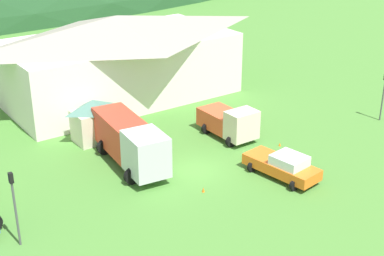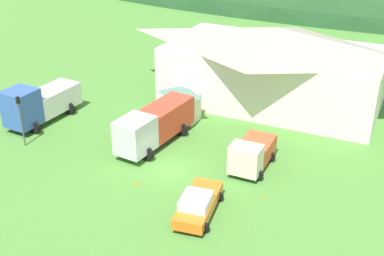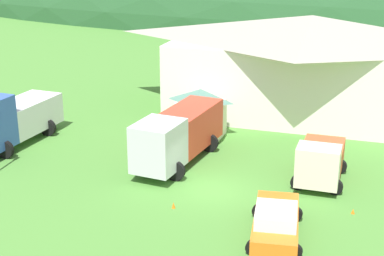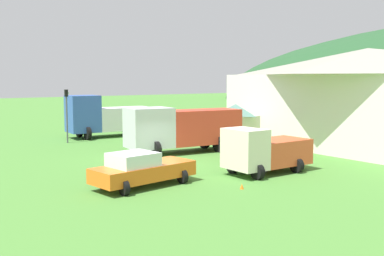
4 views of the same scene
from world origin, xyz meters
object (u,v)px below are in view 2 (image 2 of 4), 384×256
Objects in this scene: traffic_light_west at (20,116)px; traffic_cone_mid_row at (263,198)px; depot_building at (274,65)px; light_truck_cream at (251,154)px; traffic_cone_near_pickup at (137,184)px; tow_truck_silver at (154,124)px; box_truck_blue at (39,103)px; play_shed_cream at (180,103)px; service_pickup_orange at (198,204)px.

traffic_cone_mid_row is (19.37, 1.05, -2.57)m from traffic_light_west.
depot_building reaches higher than light_truck_cream.
traffic_cone_near_pickup is at bearing -102.76° from depot_building.
light_truck_cream is at bearing 94.46° from tow_truck_silver.
traffic_cone_near_pickup is (12.72, -5.06, -1.80)m from box_truck_blue.
depot_building is 9.63m from play_shed_cream.
light_truck_cream is 7.95× the size of traffic_cone_near_pickup.
play_shed_cream is 5.29× the size of traffic_cone_near_pickup.
light_truck_cream is at bearing 40.23° from traffic_cone_near_pickup.
box_truck_blue reaches higher than play_shed_cream.
tow_truck_silver reaches higher than light_truck_cream.
traffic_light_west is at bearing -106.59° from service_pickup_orange.
play_shed_cream is at bearing -122.43° from light_truck_cream.
play_shed_cream is at bearing 46.68° from traffic_light_west.
traffic_cone_mid_row is at bearing 3.10° from traffic_light_west.
play_shed_cream is 12.16m from box_truck_blue.
play_shed_cream is at bearing -157.05° from service_pickup_orange.
traffic_cone_near_pickup is (1.95, -10.68, -1.63)m from play_shed_cream.
tow_truck_silver is 10.32m from traffic_light_west.
service_pickup_orange is at bearing 73.77° from box_truck_blue.
traffic_cone_mid_row is (8.39, 2.14, 0.00)m from traffic_cone_near_pickup.
service_pickup_orange is 1.25× the size of traffic_light_west.
light_truck_cream is at bearing 121.28° from traffic_cone_mid_row.
tow_truck_silver is 16.86× the size of traffic_cone_mid_row.
box_truck_blue is at bearing -142.55° from depot_building.
traffic_cone_near_pickup is at bearing -5.67° from traffic_light_west.
play_shed_cream is 0.39× the size of tow_truck_silver.
service_pickup_orange is (18.00, -6.43, -0.97)m from box_truck_blue.
tow_truck_silver is 8.19m from light_truck_cream.
light_truck_cream is at bearing 13.97° from traffic_light_west.
tow_truck_silver is 1.96× the size of traffic_light_west.
service_pickup_orange is 16.54m from traffic_light_west.
traffic_light_west is at bearing 174.33° from traffic_cone_near_pickup.
traffic_light_west is 8.59× the size of traffic_cone_mid_row.
traffic_cone_near_pickup is at bearing -165.69° from traffic_cone_mid_row.
box_truck_blue is at bearing -80.63° from tow_truck_silver.
traffic_cone_mid_row is at bearing 85.58° from box_truck_blue.
tow_truck_silver reaches higher than traffic_cone_near_pickup.
service_pickup_orange is 10.71× the size of traffic_cone_mid_row.
traffic_cone_near_pickup is 1.24× the size of traffic_cone_mid_row.
light_truck_cream is 4.02m from traffic_cone_mid_row.
tow_truck_silver is (0.18, -5.01, 0.14)m from play_shed_cream.
traffic_light_west is 19.57m from traffic_cone_mid_row.
play_shed_cream is 6.57× the size of traffic_cone_mid_row.
tow_truck_silver reaches higher than traffic_cone_mid_row.
traffic_cone_near_pickup is at bearing -49.98° from light_truck_cream.
traffic_light_west is at bearing -176.90° from traffic_cone_mid_row.
traffic_light_west is at bearing -76.24° from light_truck_cream.
traffic_cone_mid_row is at bearing 130.47° from service_pickup_orange.
tow_truck_silver reaches higher than service_pickup_orange.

